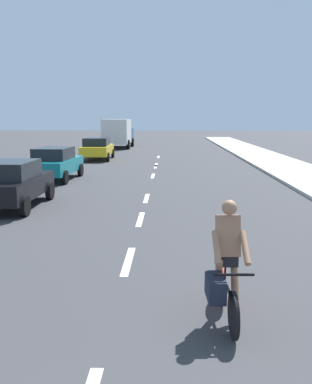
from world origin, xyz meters
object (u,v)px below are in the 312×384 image
cyclist (225,268)px  parked_car_yellow (97,148)px  parked_car_black (13,183)px  delivery_truck (118,133)px  parked_car_teal (55,163)px

cyclist → parked_car_yellow: bearing=-78.4°
parked_car_black → parked_car_yellow: bearing=90.0°
delivery_truck → cyclist: bearing=-79.8°
parked_car_black → delivery_truck: delivery_truck is taller
parked_car_yellow → delivery_truck: 11.92m
delivery_truck → parked_car_teal: bearing=-90.2°
cyclist → parked_car_yellow: size_ratio=0.41×
parked_car_black → parked_car_teal: size_ratio=0.96×
parked_car_black → parked_car_yellow: (0.06, 16.31, 0.01)m
parked_car_black → parked_car_teal: 6.34m
parked_car_teal → delivery_truck: size_ratio=0.66×
parked_car_teal → delivery_truck: 21.90m
parked_car_teal → parked_car_black: bearing=-84.9°
parked_car_teal → delivery_truck: delivery_truck is taller
cyclist → delivery_truck: bearing=-83.0°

